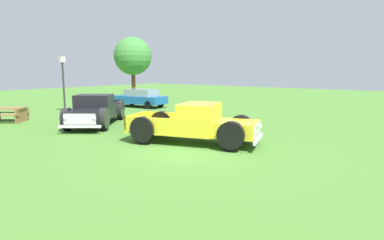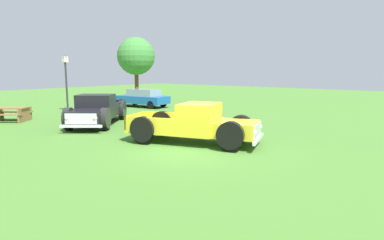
{
  "view_description": "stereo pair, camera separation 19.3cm",
  "coord_description": "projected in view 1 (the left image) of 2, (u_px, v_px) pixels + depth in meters",
  "views": [
    {
      "loc": [
        -9.14,
        -6.96,
        2.82
      ],
      "look_at": [
        0.8,
        0.6,
        0.9
      ],
      "focal_mm": 30.92,
      "sensor_mm": 36.0,
      "label": 1
    },
    {
      "loc": [
        -9.02,
        -7.11,
        2.82
      ],
      "look_at": [
        0.8,
        0.6,
        0.9
      ],
      "focal_mm": 30.92,
      "sensor_mm": 36.0,
      "label": 2
    }
  ],
  "objects": [
    {
      "name": "pickup_truck_behind_left",
      "position": [
        94.0,
        111.0,
        16.53
      ],
      "size": [
        5.18,
        4.53,
        1.57
      ],
      "color": "black",
      "rests_on": "ground_plane"
    },
    {
      "name": "ground_plane",
      "position": [
        192.0,
        149.0,
        11.78
      ],
      "size": [
        80.0,
        80.0,
        0.0
      ],
      "primitive_type": "plane",
      "color": "#477A2D"
    },
    {
      "name": "pickup_truck_foreground",
      "position": [
        201.0,
        125.0,
        12.54
      ],
      "size": [
        3.27,
        5.37,
        1.55
      ],
      "color": "yellow",
      "rests_on": "ground_plane"
    },
    {
      "name": "oak_tree_west",
      "position": [
        133.0,
        56.0,
        30.25
      ],
      "size": [
        3.45,
        3.45,
        5.75
      ],
      "color": "brown",
      "rests_on": "ground_plane"
    },
    {
      "name": "picnic_table",
      "position": [
        7.0,
        113.0,
        17.83
      ],
      "size": [
        2.27,
        2.33,
        0.78
      ],
      "color": "olive",
      "rests_on": "ground_plane"
    },
    {
      "name": "sedan_distant_a",
      "position": [
        140.0,
        98.0,
        24.82
      ],
      "size": [
        2.14,
        4.2,
        1.35
      ],
      "color": "#195699",
      "rests_on": "ground_plane"
    },
    {
      "name": "lamp_post_near",
      "position": [
        63.0,
        83.0,
        21.46
      ],
      "size": [
        0.36,
        0.36,
        3.7
      ],
      "color": "#2D2D33",
      "rests_on": "ground_plane"
    }
  ]
}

